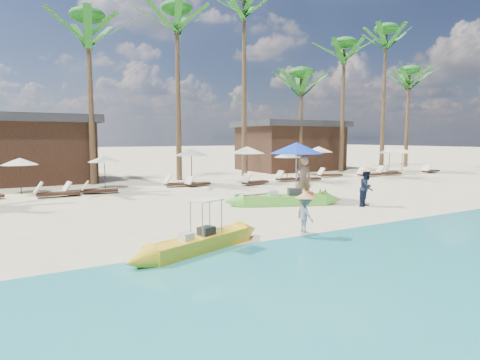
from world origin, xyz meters
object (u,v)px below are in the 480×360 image
green_canoe (284,200)px  blue_umbrella (296,148)px  tourist (303,179)px  yellow_canoe (201,243)px

green_canoe → blue_umbrella: (1.23, 0.78, 2.16)m
tourist → blue_umbrella: bearing=-33.7°
yellow_canoe → blue_umbrella: (7.07, 5.31, 2.19)m
green_canoe → yellow_canoe: bearing=-120.9°
yellow_canoe → tourist: bearing=14.7°
green_canoe → tourist: bearing=40.6°
green_canoe → tourist: 1.70m
yellow_canoe → green_canoe: bearing=17.8°
green_canoe → yellow_canoe: size_ratio=1.14×
green_canoe → yellow_canoe: (-5.85, -4.53, -0.03)m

